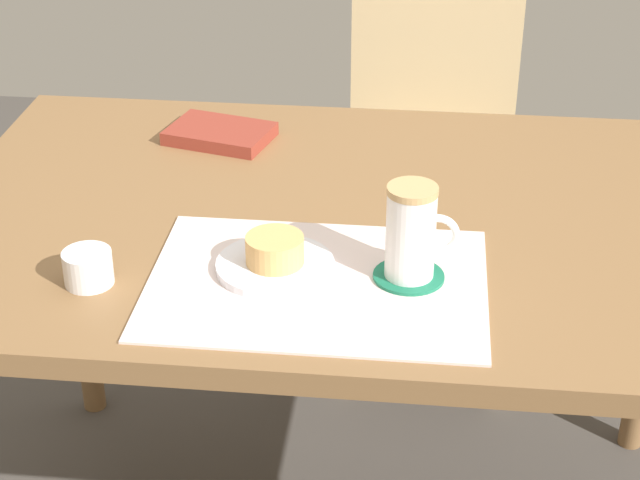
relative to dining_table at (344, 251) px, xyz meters
The scene contains 9 objects.
dining_table is the anchor object (origin of this frame).
wooden_chair 0.78m from the dining_table, 80.11° to the left, with size 0.43×0.43×0.92m.
placemat 0.24m from the dining_table, 95.11° to the right, with size 0.48×0.35×0.00m, color silver.
pastry_plate 0.23m from the dining_table, 113.23° to the right, with size 0.17×0.17×0.01m, color white.
pastry 0.24m from the dining_table, 113.23° to the right, with size 0.08×0.08×0.04m, color #E0A860.
coffee_coaster 0.24m from the dining_table, 61.17° to the right, with size 0.10×0.10×0.01m, color #196B4C.
coffee_mug 0.27m from the dining_table, 60.68° to the right, with size 0.10×0.07×0.14m.
sugar_bowl 0.44m from the dining_table, 143.36° to the right, with size 0.07×0.07×0.05m, color white.
small_book 0.37m from the dining_table, 134.34° to the left, with size 0.18×0.12×0.02m, color maroon.
Camera 1 is at (0.12, -1.50, 1.53)m, focal length 60.00 mm.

